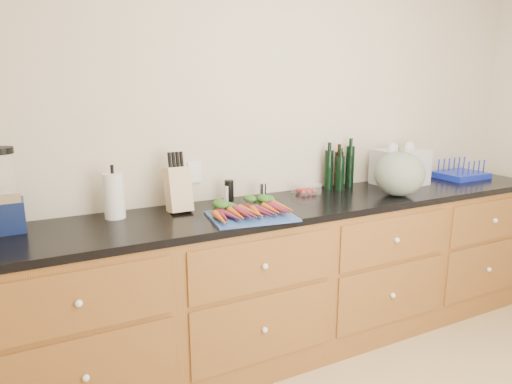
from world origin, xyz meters
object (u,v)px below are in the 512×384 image
squash (399,174)px  paper_towel (114,196)px  cutting_board (251,216)px  tomato_box (306,188)px  knife_block (178,190)px  blender_appliance (4,195)px  dish_rack (460,173)px  carrots (249,210)px

squash → paper_towel: bearing=170.0°
squash → paper_towel: squash is taller
cutting_board → tomato_box: bearing=30.4°
knife_block → tomato_box: size_ratio=1.61×
blender_appliance → dish_rack: size_ratio=1.15×
knife_block → dish_rack: bearing=-1.6°
dish_rack → blender_appliance: bearing=178.5°
squash → tomato_box: (-0.49, 0.31, -0.11)m
knife_block → blender_appliance: bearing=178.8°
blender_appliance → paper_towel: blender_appliance is taller
dish_rack → tomato_box: bearing=176.2°
paper_towel → cutting_board: bearing=-26.3°
blender_appliance → knife_block: bearing=-1.2°
blender_appliance → carrots: bearing=-13.9°
squash → knife_block: squash is taller
paper_towel → tomato_box: bearing=0.5°
cutting_board → squash: size_ratio=1.40×
tomato_box → dish_rack: (1.34, -0.09, 0.00)m
blender_appliance → tomato_box: bearing=0.4°
knife_block → tomato_box: 0.87m
dish_rack → cutting_board: bearing=-172.8°
squash → blender_appliance: size_ratio=0.78×
cutting_board → knife_block: bearing=135.5°
carrots → paper_towel: paper_towel is taller
paper_towel → tomato_box: size_ratio=1.57×
dish_rack → knife_block: bearing=178.4°
carrots → blender_appliance: size_ratio=1.04×
blender_appliance → dish_rack: (3.06, -0.08, -0.14)m
paper_towel → tomato_box: paper_towel is taller
dish_rack → paper_towel: bearing=178.2°
blender_appliance → tomato_box: (1.71, 0.01, -0.14)m
blender_appliance → tomato_box: 1.72m
carrots → paper_towel: bearing=156.1°
cutting_board → squash: 1.07m
paper_towel → dish_rack: (2.55, -0.08, -0.08)m
blender_appliance → knife_block: 0.85m
cutting_board → carrots: bearing=90.0°
dish_rack → carrots: bearing=-173.8°
paper_towel → knife_block: (0.34, -0.02, 0.00)m
cutting_board → carrots: carrots is taller
paper_towel → carrots: bearing=-23.9°
blender_appliance → paper_towel: size_ratio=1.69×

